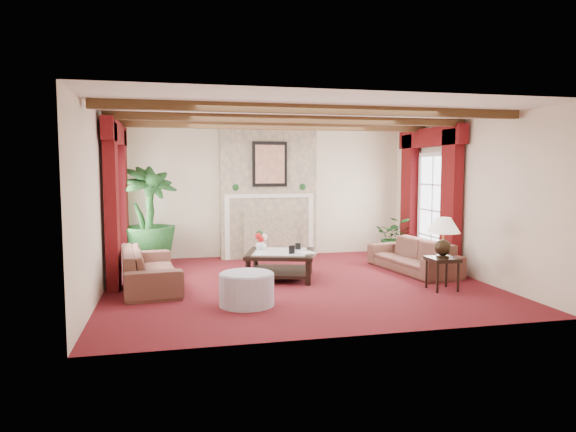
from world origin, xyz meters
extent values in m
plane|color=#490D16|center=(0.00, 0.00, 0.00)|extent=(6.00, 6.00, 0.00)
plane|color=white|center=(0.00, 0.00, 2.70)|extent=(6.00, 6.00, 0.00)
cube|color=beige|center=(0.00, 2.75, 1.35)|extent=(6.00, 0.02, 2.70)
cube|color=beige|center=(-3.00, 0.00, 1.35)|extent=(0.02, 5.50, 2.70)
cube|color=beige|center=(3.00, 0.00, 1.35)|extent=(0.02, 5.50, 2.70)
imported|color=#330D1B|center=(-2.33, 0.23, 0.41)|extent=(2.21, 1.03, 0.82)
imported|color=#330D1B|center=(2.27, 0.43, 0.38)|extent=(2.12, 1.13, 0.77)
imported|color=black|center=(-2.41, 1.92, 0.53)|extent=(2.65, 2.79, 1.07)
imported|color=black|center=(2.60, 1.93, 0.33)|extent=(1.52, 1.53, 0.67)
cylinder|color=#9997AB|center=(-0.99, -1.20, 0.22)|extent=(0.75, 0.75, 0.44)
imported|color=silver|center=(-0.48, 0.66, 0.55)|extent=(0.33, 0.33, 0.19)
imported|color=black|center=(0.10, 0.09, 0.61)|extent=(0.23, 0.11, 0.31)
camera|label=1|loc=(-1.96, -8.02, 1.86)|focal=32.00mm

